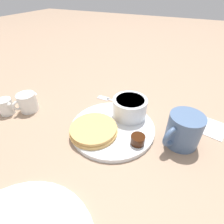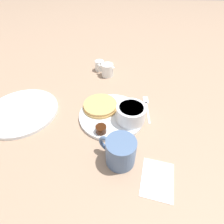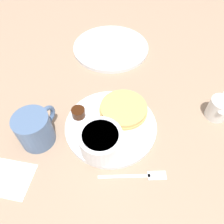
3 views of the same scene
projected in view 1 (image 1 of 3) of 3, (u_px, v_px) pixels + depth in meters
The scene contains 11 objects.
ground_plane at pixel (112, 129), 0.49m from camera, with size 4.00×4.00×0.00m, color #9E7F66.
plate at pixel (112, 128), 0.48m from camera, with size 0.23×0.23×0.01m.
pancake_stack at pixel (94, 130), 0.46m from camera, with size 0.13×0.13×0.02m.
bowl at pixel (130, 107), 0.50m from camera, with size 0.10×0.10×0.06m.
syrup_cup at pixel (138, 140), 0.42m from camera, with size 0.04×0.04×0.02m.
butter_ramekin at pixel (135, 111), 0.51m from camera, with size 0.05×0.05×0.04m.
coffee_mug at pixel (183, 130), 0.42m from camera, with size 0.08×0.11×0.08m.
creamer_pitcher_near at pixel (27, 102), 0.54m from camera, with size 0.06×0.08×0.06m.
creamer_pitcher_far at pixel (6, 106), 0.53m from camera, with size 0.06×0.04×0.05m.
fork at pixel (113, 100), 0.60m from camera, with size 0.15×0.02×0.00m.
napkin at pixel (204, 125), 0.50m from camera, with size 0.12×0.10×0.00m.
Camera 1 is at (-0.15, 0.33, 0.33)m, focal length 28.00 mm.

